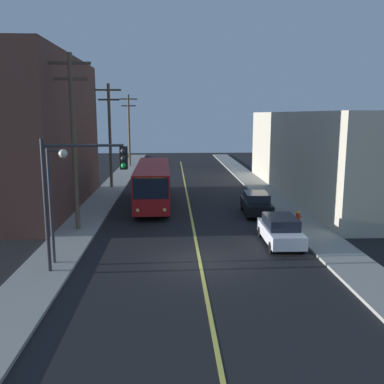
{
  "coord_description": "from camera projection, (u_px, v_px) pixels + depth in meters",
  "views": [
    {
      "loc": [
        -1.34,
        -19.94,
        7.18
      ],
      "look_at": [
        0.0,
        8.12,
        2.0
      ],
      "focal_mm": 39.48,
      "sensor_mm": 36.0,
      "label": 1
    }
  ],
  "objects": [
    {
      "name": "ground_plane",
      "position": [
        200.0,
        261.0,
        20.95
      ],
      "size": [
        120.0,
        120.0,
        0.0
      ],
      "primitive_type": "plane",
      "color": "black"
    },
    {
      "name": "sidewalk_left",
      "position": [
        91.0,
        214.0,
        30.42
      ],
      "size": [
        2.5,
        90.0,
        0.15
      ],
      "primitive_type": "cube",
      "color": "gray",
      "rests_on": "ground"
    },
    {
      "name": "sidewalk_right",
      "position": [
        289.0,
        212.0,
        31.1
      ],
      "size": [
        2.5,
        90.0,
        0.15
      ],
      "primitive_type": "cube",
      "color": "gray",
      "rests_on": "ground"
    },
    {
      "name": "lane_stripe_center",
      "position": [
        188.0,
        200.0,
        35.69
      ],
      "size": [
        0.16,
        60.0,
        0.01
      ],
      "primitive_type": "cube",
      "color": "#D8CC4C",
      "rests_on": "ground"
    },
    {
      "name": "building_left_brick",
      "position": [
        11.0,
        134.0,
        31.8
      ],
      "size": [
        10.0,
        17.26,
        11.44
      ],
      "color": "brown",
      "rests_on": "ground"
    },
    {
      "name": "building_right_warehouse",
      "position": [
        348.0,
        154.0,
        37.98
      ],
      "size": [
        12.0,
        27.76,
        7.4
      ],
      "color": "beige",
      "rests_on": "ground"
    },
    {
      "name": "city_bus",
      "position": [
        153.0,
        182.0,
        33.77
      ],
      "size": [
        2.77,
        12.2,
        3.2
      ],
      "color": "maroon",
      "rests_on": "ground"
    },
    {
      "name": "parked_car_white",
      "position": [
        280.0,
        230.0,
        23.44
      ],
      "size": [
        1.87,
        4.42,
        1.62
      ],
      "color": "silver",
      "rests_on": "ground"
    },
    {
      "name": "parked_car_black",
      "position": [
        256.0,
        203.0,
        30.55
      ],
      "size": [
        1.97,
        4.47,
        1.62
      ],
      "color": "black",
      "rests_on": "ground"
    },
    {
      "name": "utility_pole_near",
      "position": [
        74.0,
        135.0,
        25.26
      ],
      "size": [
        2.4,
        0.28,
        10.56
      ],
      "color": "brown",
      "rests_on": "sidewalk_left"
    },
    {
      "name": "utility_pole_mid",
      "position": [
        110.0,
        131.0,
        40.59
      ],
      "size": [
        2.4,
        0.28,
        9.91
      ],
      "color": "brown",
      "rests_on": "sidewalk_left"
    },
    {
      "name": "utility_pole_far",
      "position": [
        129.0,
        127.0,
        57.86
      ],
      "size": [
        2.4,
        0.28,
        9.68
      ],
      "color": "brown",
      "rests_on": "sidewalk_left"
    },
    {
      "name": "traffic_signal_left_corner",
      "position": [
        80.0,
        181.0,
        18.55
      ],
      "size": [
        3.75,
        0.48,
        6.0
      ],
      "color": "#2D2D33",
      "rests_on": "sidewalk_left"
    },
    {
      "name": "street_lamp_left",
      "position": [
        55.0,
        189.0,
        19.69
      ],
      "size": [
        0.98,
        0.4,
        5.5
      ],
      "color": "#38383D",
      "rests_on": "sidewalk_left"
    },
    {
      "name": "fire_hydrant",
      "position": [
        298.0,
        217.0,
        27.53
      ],
      "size": [
        0.44,
        0.26,
        0.84
      ],
      "color": "red",
      "rests_on": "sidewalk_right"
    }
  ]
}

